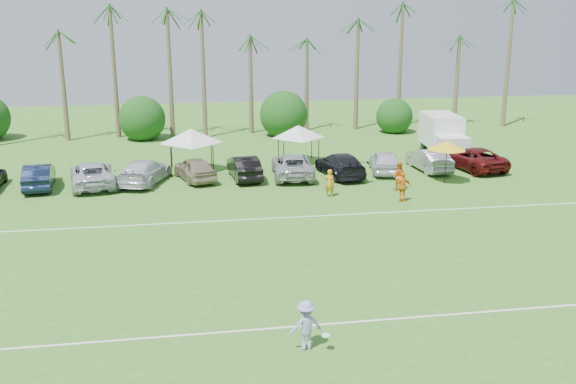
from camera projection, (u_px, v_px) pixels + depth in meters
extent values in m
plane|color=#376F21|center=(279.00, 359.00, 19.74)|extent=(120.00, 120.00, 0.00)
cube|color=white|center=(270.00, 328.00, 21.64)|extent=(80.00, 0.10, 0.01)
cube|color=white|center=(238.00, 220.00, 33.05)|extent=(80.00, 0.10, 0.01)
cone|color=brown|center=(2.00, 87.00, 52.00)|extent=(0.44, 0.44, 9.00)
cone|color=brown|center=(66.00, 80.00, 52.65)|extent=(0.44, 0.44, 10.00)
cone|color=brown|center=(115.00, 73.00, 53.14)|extent=(0.44, 0.44, 11.00)
cone|color=brown|center=(165.00, 91.00, 54.17)|extent=(0.44, 0.44, 8.00)
cone|color=brown|center=(212.00, 84.00, 54.66)|extent=(0.44, 0.44, 9.00)
cone|color=brown|center=(259.00, 77.00, 55.15)|extent=(0.44, 0.44, 10.00)
cone|color=brown|center=(305.00, 71.00, 55.65)|extent=(0.44, 0.44, 11.00)
cone|color=brown|center=(360.00, 87.00, 56.83)|extent=(0.44, 0.44, 8.00)
cone|color=brown|center=(414.00, 80.00, 57.48)|extent=(0.44, 0.44, 9.00)
cone|color=brown|center=(467.00, 74.00, 58.13)|extent=(0.44, 0.44, 10.00)
cone|color=brown|center=(508.00, 68.00, 58.62)|extent=(0.44, 0.44, 11.00)
cylinder|color=brown|center=(144.00, 128.00, 55.69)|extent=(0.30, 0.30, 1.40)
sphere|color=#113F13|center=(143.00, 115.00, 55.40)|extent=(4.00, 4.00, 4.00)
cylinder|color=brown|center=(280.00, 124.00, 57.57)|extent=(0.30, 0.30, 1.40)
sphere|color=#113F13|center=(280.00, 112.00, 57.28)|extent=(4.00, 4.00, 4.00)
cylinder|color=brown|center=(387.00, 121.00, 59.13)|extent=(0.30, 0.30, 1.40)
sphere|color=#113F13|center=(388.00, 109.00, 58.84)|extent=(4.00, 4.00, 4.00)
imported|color=orange|center=(330.00, 183.00, 37.09)|extent=(0.68, 0.55, 1.63)
imported|color=orange|center=(398.00, 176.00, 38.46)|extent=(1.02, 0.91, 1.74)
imported|color=orange|center=(403.00, 187.00, 36.09)|extent=(1.05, 0.53, 1.72)
cube|color=white|center=(441.00, 130.00, 47.94)|extent=(2.73, 4.46, 2.31)
cube|color=white|center=(452.00, 150.00, 45.35)|extent=(2.28, 1.87, 1.94)
cube|color=black|center=(455.00, 156.00, 44.76)|extent=(2.14, 0.49, 0.92)
cube|color=#E5590C|center=(456.00, 135.00, 48.12)|extent=(0.17, 1.47, 0.83)
cylinder|color=black|center=(438.00, 157.00, 45.62)|extent=(0.36, 0.85, 0.83)
cylinder|color=black|center=(463.00, 157.00, 45.73)|extent=(0.36, 0.85, 0.83)
cylinder|color=black|center=(424.00, 146.00, 49.35)|extent=(0.36, 0.85, 0.83)
cylinder|color=black|center=(447.00, 146.00, 49.45)|extent=(0.36, 0.85, 0.83)
cylinder|color=black|center=(171.00, 163.00, 41.48)|extent=(0.06, 0.06, 1.95)
cylinder|color=black|center=(213.00, 161.00, 41.91)|extent=(0.06, 0.06, 1.95)
cylinder|color=black|center=(172.00, 154.00, 44.07)|extent=(0.06, 0.06, 1.95)
cylinder|color=black|center=(211.00, 153.00, 44.49)|extent=(0.06, 0.06, 1.95)
pyramid|color=silver|center=(191.00, 129.00, 42.47)|extent=(4.20, 4.20, 0.97)
cylinder|color=black|center=(284.00, 154.00, 44.34)|extent=(0.06, 0.06, 1.78)
cylinder|color=black|center=(319.00, 153.00, 44.73)|extent=(0.06, 0.06, 1.78)
cylinder|color=black|center=(278.00, 147.00, 46.69)|extent=(0.06, 0.06, 1.78)
cylinder|color=black|center=(312.00, 146.00, 47.08)|extent=(0.06, 0.06, 1.78)
pyramid|color=silver|center=(298.00, 125.00, 45.23)|extent=(3.85, 3.85, 0.89)
cylinder|color=black|center=(446.00, 164.00, 40.00)|extent=(0.05, 0.05, 2.41)
cone|color=yellow|center=(447.00, 145.00, 39.67)|extent=(2.41, 2.41, 0.55)
imported|color=#8C96C7|center=(306.00, 325.00, 20.13)|extent=(1.16, 0.80, 1.64)
cylinder|color=white|center=(326.00, 335.00, 20.04)|extent=(0.27, 0.27, 0.03)
imported|color=#101B32|center=(39.00, 176.00, 38.94)|extent=(2.09, 4.73, 1.51)
imported|color=silver|center=(92.00, 174.00, 39.38)|extent=(3.41, 5.78, 1.51)
imported|color=silver|center=(144.00, 171.00, 40.07)|extent=(3.57, 5.60, 1.51)
imported|color=gray|center=(195.00, 169.00, 40.80)|extent=(2.98, 4.76, 1.51)
imported|color=black|center=(244.00, 167.00, 41.17)|extent=(1.99, 4.70, 1.51)
imported|color=#A1A3A6|center=(292.00, 166.00, 41.61)|extent=(2.96, 5.63, 1.51)
imported|color=black|center=(340.00, 165.00, 41.88)|extent=(2.74, 5.42, 1.51)
imported|color=silver|center=(384.00, 161.00, 42.78)|extent=(2.63, 4.70, 1.51)
imported|color=gray|center=(429.00, 160.00, 43.32)|extent=(1.86, 4.67, 1.51)
imported|color=#560F10|center=(473.00, 158.00, 43.71)|extent=(3.40, 5.78, 1.51)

